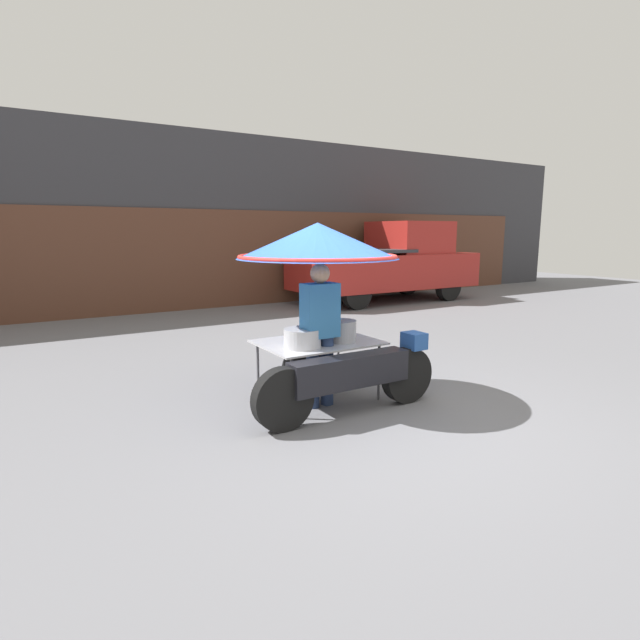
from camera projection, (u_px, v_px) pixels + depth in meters
name	position (u px, v px, depth m)	size (l,w,h in m)	color
ground_plane	(379.00, 419.00, 5.04)	(36.00, 36.00, 0.00)	slate
shopfront_building	(152.00, 222.00, 12.31)	(28.00, 2.06, 4.25)	#38383D
vendor_motorcycle_cart	(322.00, 268.00, 5.36)	(2.15, 1.76, 1.96)	black
vendor_person	(320.00, 328.00, 5.29)	(0.38, 0.22, 1.54)	navy
pickup_truck	(389.00, 264.00, 13.53)	(5.15, 1.98, 2.14)	black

